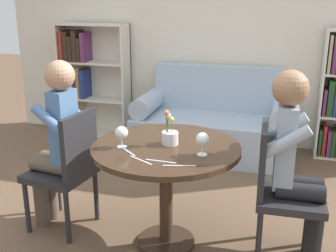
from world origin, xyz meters
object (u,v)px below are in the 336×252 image
Objects in this scene: wine_glass_left at (121,133)px; wine_glass_right at (202,140)px; chair_left at (68,166)px; person_left at (56,141)px; person_right at (296,160)px; couch at (213,125)px; flower_vase at (170,134)px; chair_right at (280,187)px; bookshelf_left at (87,79)px.

wine_glass_right reaches higher than wine_glass_left.
wine_glass_left is (0.47, -0.11, 0.33)m from chair_left.
person_left reaches higher than wine_glass_right.
person_right reaches higher than wine_glass_right.
couch is at bearing 82.18° from wine_glass_left.
couch is at bearing 90.48° from flower_vase.
chair_right is 0.78m from flower_vase.
couch reaches higher than wine_glass_right.
person_left reaches higher than couch.
couch is 1.97m from person_right.
chair_left is 1.47m from chair_right.
chair_left is at bearing 174.09° from wine_glass_right.
person_right reaches higher than wine_glass_left.
chair_right is at bearing 10.31° from wine_glass_left.
wine_glass_right is at bearing 105.71° from person_right.
chair_right is (0.74, -1.76, 0.18)m from couch.
wine_glass_right is at bearing 92.20° from chair_left.
couch is 2.03m from wine_glass_left.
wine_glass_right is (0.26, -1.93, 0.52)m from couch.
bookshelf_left reaches higher than wine_glass_left.
wine_glass_right is 0.60× the size of flower_vase.
chair_left is 0.72× the size of person_left.
person_right is at bearing 9.78° from wine_glass_left.
chair_left reaches higher than wine_glass_left.
person_right is at bearing -88.58° from chair_right.
bookshelf_left is 2.59m from wine_glass_left.
flower_vase is at bearing -89.52° from couch.
bookshelf_left is at bearing 48.22° from person_right.
wine_glass_left is 0.98× the size of wine_glass_right.
chair_left is 3.76× the size of flower_vase.
bookshelf_left is at bearing -149.34° from chair_left.
couch is 1.67m from bookshelf_left.
bookshelf_left is at bearing 130.31° from wine_glass_right.
wine_glass_left is (1.34, -2.21, 0.14)m from bookshelf_left.
person_right reaches higher than chair_right.
couch is 1.87m from flower_vase.
person_right is (1.56, 0.08, 0.19)m from chair_left.
wine_glass_right is (1.08, -0.12, 0.16)m from person_left.
wine_glass_left is 0.59× the size of flower_vase.
chair_right is 6.24× the size of wine_glass_right.
chair_right is 0.72× the size of person_right.
wine_glass_right is (-0.56, -0.18, 0.14)m from person_right.
chair_left is 0.58m from wine_glass_left.
flower_vase is (-0.72, -0.04, 0.31)m from chair_right.
bookshelf_left is 9.34× the size of wine_glass_right.
wine_glass_left is 0.32m from flower_vase.
bookshelf_left reaches higher than person_right.
chair_right is at bearing 100.89° from chair_left.
person_left reaches higher than chair_right.
bookshelf_left is 1.08× the size of person_right.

